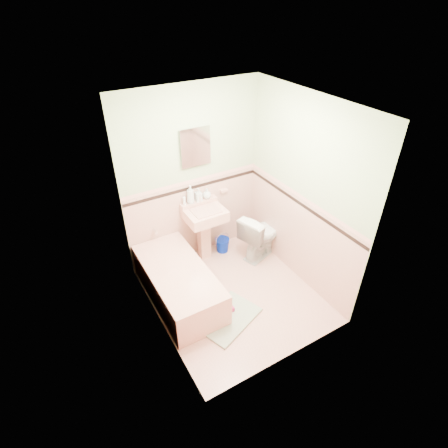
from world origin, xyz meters
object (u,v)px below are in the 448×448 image
shoe (229,310)px  soap_bottle_mid (198,195)px  soap_bottle_left (190,194)px  sink (206,235)px  soap_bottle_right (207,194)px  medicine_cabinet (195,147)px  bucket (222,245)px  toilet (261,234)px  bathtub (179,284)px

shoe → soap_bottle_mid: bearing=75.6°
soap_bottle_left → shoe: bearing=-96.6°
sink → soap_bottle_right: soap_bottle_right is taller
medicine_cabinet → bucket: bearing=-30.0°
medicine_cabinet → soap_bottle_mid: (-0.00, -0.03, -0.69)m
soap_bottle_mid → toilet: soap_bottle_mid is taller
soap_bottle_mid → soap_bottle_right: size_ratio=1.25×
soap_bottle_right → toilet: 1.02m
soap_bottle_left → toilet: bearing=-29.5°
sink → soap_bottle_left: (-0.12, 0.18, 0.62)m
soap_bottle_left → bucket: (0.42, -0.14, -0.94)m
soap_bottle_left → bucket: size_ratio=1.25×
bathtub → soap_bottle_left: size_ratio=5.52×
medicine_cabinet → shoe: medicine_cabinet is taller
medicine_cabinet → shoe: 2.12m
bucket → shoe: size_ratio=1.53×
sink → shoe: sink is taller
toilet → shoe: (-1.03, -0.78, -0.30)m
bathtub → shoe: 0.72m
bucket → shoe: 1.27m
soap_bottle_mid → soap_bottle_right: 0.13m
shoe → sink: bearing=73.7°
toilet → shoe: toilet is taller
bucket → soap_bottle_mid: bearing=154.5°
sink → shoe: (-0.27, -1.10, -0.37)m
bathtub → soap_bottle_left: bearing=51.9°
medicine_cabinet → toilet: size_ratio=0.68×
sink → bathtub: bearing=-142.1°
medicine_cabinet → soap_bottle_right: medicine_cabinet is taller
medicine_cabinet → soap_bottle_right: 0.72m
sink → medicine_cabinet: (0.00, 0.21, 1.27)m
sink → soap_bottle_mid: (-0.00, 0.18, 0.58)m
medicine_cabinet → bucket: size_ratio=2.26×
bathtub → soap_bottle_mid: bearing=46.2°
soap_bottle_mid → toilet: bearing=-33.3°
sink → toilet: bearing=-22.8°
bathtub → soap_bottle_right: size_ratio=9.85×
sink → soap_bottle_left: size_ratio=3.15×
medicine_cabinet → bucket: medicine_cabinet is taller
bucket → toilet: bearing=-37.7°
bathtub → bucket: size_ratio=6.89×
bathtub → toilet: bearing=8.3°
soap_bottle_mid → toilet: size_ratio=0.26×
soap_bottle_mid → shoe: bearing=-101.9°
soap_bottle_mid → bucket: (0.30, -0.14, -0.90)m
medicine_cabinet → sink: bearing=-90.0°
sink → toilet: (0.76, -0.32, -0.06)m
soap_bottle_left → soap_bottle_mid: bearing=0.0°
soap_bottle_right → soap_bottle_mid: bearing=180.0°
bathtub → toilet: (1.44, 0.21, 0.14)m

